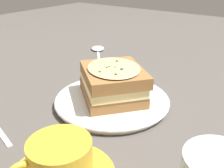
# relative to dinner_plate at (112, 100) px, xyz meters

# --- Properties ---
(ground_plane) EXTENTS (2.40, 2.40, 0.00)m
(ground_plane) POSITION_rel_dinner_plate_xyz_m (-0.01, 0.02, -0.01)
(ground_plane) COLOR #514C47
(dinner_plate) EXTENTS (0.25, 0.25, 0.02)m
(dinner_plate) POSITION_rel_dinner_plate_xyz_m (0.00, 0.00, 0.00)
(dinner_plate) COLOR white
(dinner_plate) RESTS_ON ground_plane
(sandwich) EXTENTS (0.19, 0.18, 0.08)m
(sandwich) POSITION_rel_dinner_plate_xyz_m (0.00, -0.00, 0.04)
(sandwich) COLOR olive
(sandwich) RESTS_ON dinner_plate
(teacup_with_saucer) EXTENTS (0.15, 0.15, 0.06)m
(teacup_with_saucer) POSITION_rel_dinner_plate_xyz_m (0.07, -0.22, 0.02)
(teacup_with_saucer) COLOR gold
(teacup_with_saucer) RESTS_ON ground_plane
(spoon) EXTENTS (0.14, 0.16, 0.01)m
(spoon) POSITION_rel_dinner_plate_xyz_m (-0.27, 0.29, -0.00)
(spoon) COLOR silver
(spoon) RESTS_ON ground_plane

